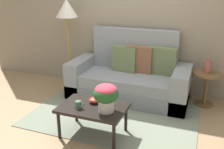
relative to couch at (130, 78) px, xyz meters
The scene contains 11 objects.
ground_plane 0.84m from the couch, 92.15° to the right, with size 14.00×14.00×0.00m, color #997A56.
wall_back 1.12m from the couch, 93.62° to the left, with size 6.40×0.12×2.73m, color gray.
area_rug 0.79m from the couch, 92.32° to the right, with size 2.46×1.66×0.01m, color gray.
couch is the anchor object (origin of this frame).
coffee_table 1.32m from the couch, 94.03° to the right, with size 0.85×0.56×0.41m.
side_table 1.24m from the couch, ahead, with size 0.45×0.45×0.55m.
floor_lamp 1.60m from the couch, behind, with size 0.39×0.39×1.62m.
potted_plant 1.41m from the couch, 85.34° to the right, with size 0.31×0.31×0.35m.
coffee_mug 1.45m from the couch, 99.58° to the right, with size 0.12×0.08×0.10m.
snack_bowl 1.22m from the couch, 95.55° to the right, with size 0.15×0.15×0.07m.
table_vase 1.26m from the couch, ahead, with size 0.10×0.10×0.25m.
Camera 1 is at (1.22, -3.25, 1.91)m, focal length 41.82 mm.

